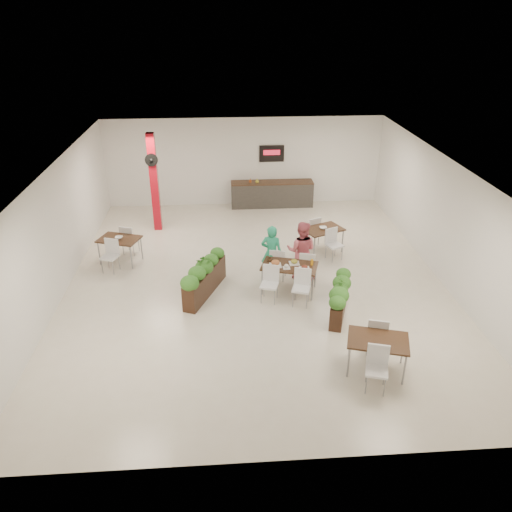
{
  "coord_description": "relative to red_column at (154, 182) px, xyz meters",
  "views": [
    {
      "loc": [
        -0.84,
        -11.76,
        6.66
      ],
      "look_at": [
        -0.04,
        -0.68,
        1.1
      ],
      "focal_mm": 35.0,
      "sensor_mm": 36.0,
      "label": 1
    }
  ],
  "objects": [
    {
      "name": "main_table",
      "position": [
        3.81,
        -4.36,
        -1.01
      ],
      "size": [
        1.64,
        1.91,
        0.92
      ],
      "rotation": [
        0.0,
        0.0,
        -0.3
      ],
      "color": "black",
      "rests_on": "ground"
    },
    {
      "name": "ground",
      "position": [
        3.0,
        -3.79,
        -1.64
      ],
      "size": [
        12.0,
        12.0,
        0.0
      ],
      "primitive_type": "plane",
      "color": "beige",
      "rests_on": "ground"
    },
    {
      "name": "service_counter",
      "position": [
        4.0,
        1.86,
        -1.15
      ],
      "size": [
        3.0,
        0.64,
        2.2
      ],
      "color": "#2F2C2A",
      "rests_on": "ground"
    },
    {
      "name": "diner_woman",
      "position": [
        4.22,
        -3.71,
        -0.81
      ],
      "size": [
        0.96,
        0.84,
        1.66
      ],
      "primitive_type": "imported",
      "rotation": [
        0.0,
        0.0,
        2.84
      ],
      "color": "#DA6170",
      "rests_on": "ground"
    },
    {
      "name": "side_table_c",
      "position": [
        5.16,
        -7.64,
        -1.02
      ],
      "size": [
        1.37,
        1.67,
        0.92
      ],
      "rotation": [
        0.0,
        0.0,
        -0.29
      ],
      "color": "black",
      "rests_on": "ground"
    },
    {
      "name": "red_column",
      "position": [
        0.0,
        0.0,
        0.0
      ],
      "size": [
        0.4,
        0.41,
        3.2
      ],
      "color": "#AD0B1A",
      "rests_on": "ground"
    },
    {
      "name": "side_table_b",
      "position": [
        5.13,
        -2.09,
        -1.02
      ],
      "size": [
        1.36,
        1.65,
        0.92
      ],
      "rotation": [
        0.0,
        0.0,
        0.43
      ],
      "color": "black",
      "rests_on": "ground"
    },
    {
      "name": "diner_man",
      "position": [
        3.42,
        -3.71,
        -0.85
      ],
      "size": [
        0.66,
        0.53,
        1.58
      ],
      "primitive_type": "imported",
      "rotation": [
        0.0,
        0.0,
        2.84
      ],
      "color": "#25A174",
      "rests_on": "ground"
    },
    {
      "name": "room_shell",
      "position": [
        3.0,
        -3.79,
        0.36
      ],
      "size": [
        10.1,
        12.1,
        3.22
      ],
      "color": "white",
      "rests_on": "ground"
    },
    {
      "name": "planter_right",
      "position": [
        4.9,
        -5.48,
        -1.16
      ],
      "size": [
        0.85,
        1.74,
        0.94
      ],
      "rotation": [
        0.0,
        0.0,
        1.25
      ],
      "color": "black",
      "rests_on": "ground"
    },
    {
      "name": "side_table_a",
      "position": [
        -0.81,
        -2.37,
        -1.02
      ],
      "size": [
        1.31,
        1.67,
        0.92
      ],
      "rotation": [
        0.0,
        0.0,
        -0.33
      ],
      "color": "black",
      "rests_on": "ground"
    },
    {
      "name": "planter_left",
      "position": [
        1.65,
        -4.34,
        -1.11
      ],
      "size": [
        1.09,
        1.99,
        1.11
      ],
      "rotation": [
        0.0,
        0.0,
        1.17
      ],
      "color": "black",
      "rests_on": "ground"
    }
  ]
}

